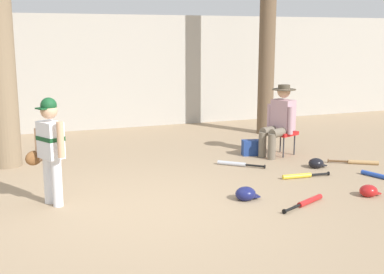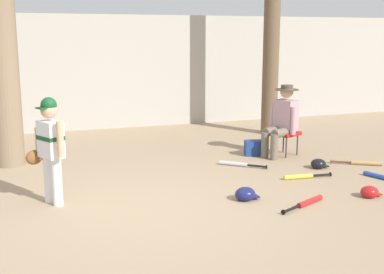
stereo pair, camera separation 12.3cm
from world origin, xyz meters
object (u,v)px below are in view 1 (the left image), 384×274
Objects in this scene: tree_behind_spectator at (268,3)px; seated_spectator at (279,118)px; batting_helmet_black at (316,163)px; young_ballplayer at (49,144)px; bat_yellow_trainer at (301,176)px; bat_aluminum_silver at (235,164)px; bat_blue_youth at (378,176)px; handbag_beside_stool at (252,148)px; bat_red_barrel at (307,202)px; folding_stool at (282,134)px; batting_helmet_red at (369,191)px; bat_wood_tan at (359,162)px; batting_helmet_navy at (246,194)px.

seated_spectator is at bearing -112.46° from tree_behind_spectator.
batting_helmet_black is at bearing -81.73° from seated_spectator.
seated_spectator is (3.86, 1.23, -0.10)m from young_ballplayer.
bat_yellow_trainer is 1.11m from bat_aluminum_silver.
bat_blue_youth is at bearing -92.04° from tree_behind_spectator.
bat_red_barrel is (-0.57, -2.52, -0.10)m from handbag_beside_stool.
folding_stool is 1.87× the size of batting_helmet_red.
bat_yellow_trainer is 2.62× the size of batting_helmet_black.
batting_helmet_red is (-0.06, -2.34, -0.57)m from seated_spectator.
batting_helmet_black reaches higher than bat_blue_youth.
young_ballplayer is (-4.62, -3.08, -1.90)m from tree_behind_spectator.
seated_spectator is 1.62× the size of bat_yellow_trainer.
batting_helmet_navy is at bearing -159.56° from bat_wood_tan.
batting_helmet_red is at bearing -0.48° from bat_red_barrel.
bat_aluminum_silver is 2.16× the size of batting_helmet_black.
handbag_beside_stool is at bearing 60.42° from batting_helmet_navy.
bat_wood_tan is 2.45× the size of batting_helmet_black.
young_ballplayer is 3.84× the size of handbag_beside_stool.
folding_stool is 1.87m from bat_blue_youth.
bat_wood_tan is (0.27, 0.74, -0.00)m from bat_blue_youth.
bat_wood_tan is at bearing 70.40° from bat_blue_youth.
bat_blue_youth is 1.72m from bat_red_barrel.
handbag_beside_stool is at bearing 118.61° from bat_blue_youth.
handbag_beside_stool is 1.10× the size of batting_helmet_navy.
handbag_beside_stool reaches higher than batting_helmet_black.
bat_yellow_trainer is 1.06× the size of bat_blue_youth.
young_ballplayer is 4.06m from batting_helmet_black.
bat_wood_tan is (0.81, -1.02, -0.33)m from folding_stool.
seated_spectator is at bearing 88.52° from batting_helmet_red.
young_ballplayer reaches higher than handbag_beside_stool.
bat_yellow_trainer is 1.36m from bat_wood_tan.
bat_yellow_trainer is 1.32m from batting_helmet_navy.
young_ballplayer reaches higher than bat_aluminum_silver.
batting_helmet_navy is (-2.49, -0.93, 0.04)m from bat_wood_tan.
batting_helmet_red is (0.35, -1.02, 0.04)m from bat_yellow_trainer.
handbag_beside_stool is (-1.17, -1.67, -2.51)m from tree_behind_spectator.
bat_yellow_trainer is at bearing -110.30° from tree_behind_spectator.
bat_aluminum_silver is at bearing 140.22° from bat_blue_youth.
batting_helmet_black is (0.54, -1.10, -0.06)m from handbag_beside_stool.
bat_wood_tan is at bearing -41.70° from handbag_beside_stool.
handbag_beside_stool is at bearing 22.19° from young_ballplayer.
bat_yellow_trainer is at bearing -107.18° from seated_spectator.
batting_helmet_red is at bearing -71.12° from bat_yellow_trainer.
young_ballplayer is 4.73× the size of batting_helmet_red.
batting_helmet_red is (0.91, -0.01, 0.04)m from bat_red_barrel.
bat_aluminum_silver is at bearing 115.17° from batting_helmet_red.
handbag_beside_stool reaches higher than batting_helmet_red.
young_ballplayer is 2.52× the size of folding_stool.
bat_wood_tan is at bearing -87.22° from tree_behind_spectator.
young_ballplayer is 1.88× the size of bat_wood_tan.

